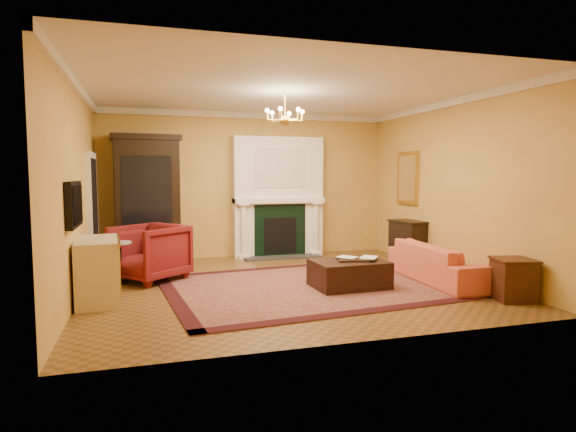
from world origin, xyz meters
name	(u,v)px	position (x,y,z in m)	size (l,w,h in m)	color
floor	(285,285)	(0.00, 0.00, -0.01)	(6.00, 5.50, 0.02)	brown
ceiling	(285,90)	(0.00, 0.00, 3.01)	(6.00, 5.50, 0.02)	silver
wall_back	(248,185)	(0.00, 2.76, 1.50)	(6.00, 0.02, 3.00)	gold
wall_front	(362,197)	(0.00, -2.76, 1.50)	(6.00, 0.02, 3.00)	gold
wall_left	(75,191)	(-3.01, 0.00, 1.50)	(0.02, 5.50, 3.00)	gold
wall_right	(452,187)	(3.01, 0.00, 1.50)	(0.02, 5.50, 3.00)	gold
fireplace	(278,200)	(0.60, 2.57, 1.19)	(1.90, 0.70, 2.50)	white
crown_molding	(269,103)	(0.00, 0.96, 2.94)	(6.00, 5.50, 0.12)	silver
doorway	(93,214)	(-2.95, 1.70, 1.05)	(0.08, 1.05, 2.10)	silver
tv_panel	(74,204)	(-2.95, -0.60, 1.35)	(0.09, 0.95, 0.58)	black
gilt_mirror	(408,178)	(2.97, 1.40, 1.65)	(0.06, 0.76, 1.05)	gold
chandelier	(285,117)	(0.00, 0.00, 2.61)	(0.63, 0.55, 0.53)	gold
oriental_rug	(310,286)	(0.32, -0.28, 0.01)	(4.32, 3.24, 0.02)	#490F1B
china_cabinet	(147,202)	(-2.05, 2.49, 1.19)	(1.19, 0.54, 2.37)	black
wingback_armchair	(149,250)	(-2.04, 0.86, 0.50)	(0.98, 0.92, 1.01)	maroon
pedestal_table	(120,259)	(-2.49, 0.78, 0.39)	(0.37, 0.37, 0.67)	black
commode	(98,270)	(-2.73, -0.25, 0.43)	(0.54, 1.14, 0.85)	beige
coral_sofa	(442,256)	(2.45, -0.58, 0.42)	(2.13, 0.62, 0.83)	#D46543
end_table	(513,281)	(2.72, -1.85, 0.28)	(0.48, 0.48, 0.55)	#3D1F10
console_table	(408,243)	(2.78, 1.01, 0.40)	(0.41, 0.72, 0.80)	black
leather_ottoman	(349,274)	(0.86, -0.54, 0.22)	(1.09, 0.79, 0.40)	black
ottoman_tray	(352,259)	(0.91, -0.53, 0.44)	(0.45, 0.35, 0.03)	black
book_a	(344,250)	(0.76, -0.57, 0.59)	(0.21, 0.03, 0.29)	gray
book_b	(361,248)	(1.06, -0.54, 0.61)	(0.24, 0.02, 0.32)	gray
topiary_left	(253,186)	(0.05, 2.53, 1.48)	(0.17, 0.17, 0.45)	gray
topiary_right	(305,186)	(1.17, 2.53, 1.49)	(0.17, 0.17, 0.47)	gray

